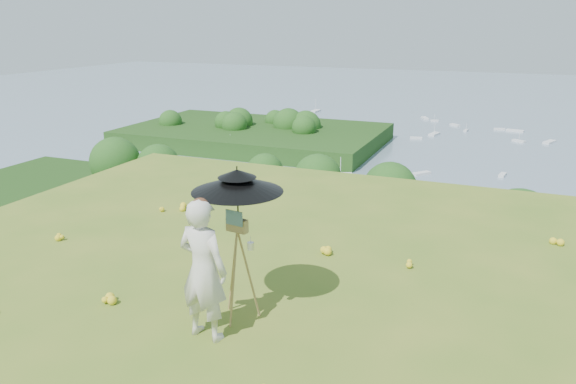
% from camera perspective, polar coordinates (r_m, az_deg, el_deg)
% --- Properties ---
extents(ground, '(14.00, 14.00, 0.00)m').
position_cam_1_polar(ground, '(8.52, -2.09, -9.96)').
color(ground, '#507521').
rests_on(ground, ground).
extents(shoreline_tier, '(170.00, 28.00, 8.00)m').
position_cam_1_polar(shoreline_tier, '(91.15, 18.30, -9.91)').
color(shoreline_tier, slate).
rests_on(shoreline_tier, bay_water).
extents(bay_water, '(700.00, 700.00, 0.00)m').
position_cam_1_polar(bay_water, '(249.81, 21.50, 7.07)').
color(bay_water, slate).
rests_on(bay_water, ground).
extents(peninsula, '(90.00, 60.00, 12.00)m').
position_cam_1_polar(peninsula, '(182.77, -3.41, 6.57)').
color(peninsula, black).
rests_on(peninsula, bay_water).
extents(slope_trees, '(110.00, 50.00, 6.00)m').
position_cam_1_polar(slope_trees, '(46.06, 16.55, -7.96)').
color(slope_trees, '#144415').
rests_on(slope_trees, forest_slope).
extents(harbor_town, '(110.00, 22.00, 5.00)m').
position_cam_1_polar(harbor_town, '(88.50, 18.69, -6.14)').
color(harbor_town, silver).
rests_on(harbor_town, shoreline_tier).
extents(moored_boats, '(140.00, 140.00, 0.70)m').
position_cam_1_polar(moored_boats, '(172.76, 16.62, 3.70)').
color(moored_boats, silver).
rests_on(moored_boats, bay_water).
extents(wildflowers, '(10.00, 10.50, 0.12)m').
position_cam_1_polar(wildflowers, '(8.70, -1.40, -8.92)').
color(wildflowers, yellow).
rests_on(wildflowers, ground).
extents(painter, '(0.72, 0.51, 1.85)m').
position_cam_1_polar(painter, '(7.06, -8.61, -7.81)').
color(painter, beige).
rests_on(painter, ground).
extents(field_easel, '(0.67, 0.67, 1.55)m').
position_cam_1_polar(field_easel, '(7.50, -5.08, -7.39)').
color(field_easel, olive).
rests_on(field_easel, ground).
extents(sun_umbrella, '(1.20, 1.20, 0.84)m').
position_cam_1_polar(sun_umbrella, '(7.19, -5.14, -0.61)').
color(sun_umbrella, black).
rests_on(sun_umbrella, field_easel).
extents(painter_cap, '(0.21, 0.25, 0.10)m').
position_cam_1_polar(painter_cap, '(6.74, -8.94, -1.08)').
color(painter_cap, '#C0696C').
rests_on(painter_cap, painter).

